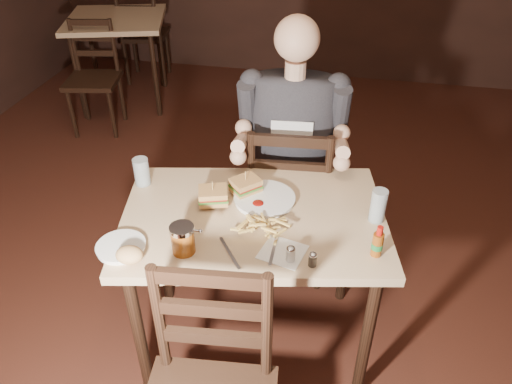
% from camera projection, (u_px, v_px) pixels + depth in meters
% --- Properties ---
extents(room_shell, '(7.00, 7.00, 7.00)m').
position_uv_depth(room_shell, '(339.00, 79.00, 1.54)').
color(room_shell, black).
rests_on(room_shell, ground).
extents(main_table, '(1.17, 0.90, 0.77)m').
position_uv_depth(main_table, '(254.00, 233.00, 2.06)').
color(main_table, tan).
rests_on(main_table, ground).
extents(bg_table, '(0.99, 0.99, 0.77)m').
position_uv_depth(bg_table, '(117.00, 28.00, 4.28)').
color(bg_table, tan).
rests_on(bg_table, ground).
extents(chair_far, '(0.48, 0.52, 0.95)m').
position_uv_depth(chair_far, '(289.00, 196.00, 2.62)').
color(chair_far, black).
rests_on(chair_far, ground).
extents(bg_chair_far, '(0.49, 0.52, 0.91)m').
position_uv_depth(bg_chair_far, '(144.00, 34.00, 4.85)').
color(bg_chair_far, black).
rests_on(bg_chair_far, ground).
extents(bg_chair_near, '(0.47, 0.50, 0.86)m').
position_uv_depth(bg_chair_near, '(93.00, 80.00, 3.99)').
color(bg_chair_near, black).
rests_on(bg_chair_near, ground).
extents(diner, '(0.57, 0.46, 0.92)m').
position_uv_depth(diner, '(293.00, 119.00, 2.30)').
color(diner, '#2C2B30').
rests_on(diner, chair_far).
extents(dinner_plate, '(0.29, 0.29, 0.01)m').
position_uv_depth(dinner_plate, '(265.00, 199.00, 2.08)').
color(dinner_plate, white).
rests_on(dinner_plate, main_table).
extents(sandwich_left, '(0.14, 0.13, 0.10)m').
position_uv_depth(sandwich_left, '(213.00, 192.00, 2.03)').
color(sandwich_left, tan).
rests_on(sandwich_left, dinner_plate).
extents(sandwich_right, '(0.15, 0.15, 0.10)m').
position_uv_depth(sandwich_right, '(246.00, 182.00, 2.09)').
color(sandwich_right, tan).
rests_on(sandwich_right, dinner_plate).
extents(fries_pile, '(0.26, 0.21, 0.04)m').
position_uv_depth(fries_pile, '(262.00, 224.00, 1.91)').
color(fries_pile, '#DAB35B').
rests_on(fries_pile, dinner_plate).
extents(ketchup_dollop, '(0.05, 0.05, 0.01)m').
position_uv_depth(ketchup_dollop, '(258.00, 203.00, 2.04)').
color(ketchup_dollop, maroon).
rests_on(ketchup_dollop, dinner_plate).
extents(glass_left, '(0.08, 0.08, 0.12)m').
position_uv_depth(glass_left, '(142.00, 172.00, 2.15)').
color(glass_left, silver).
rests_on(glass_left, main_table).
extents(glass_right, '(0.07, 0.07, 0.14)m').
position_uv_depth(glass_right, '(378.00, 206.00, 1.94)').
color(glass_right, silver).
rests_on(glass_right, main_table).
extents(hot_sauce, '(0.05, 0.05, 0.13)m').
position_uv_depth(hot_sauce, '(378.00, 241.00, 1.78)').
color(hot_sauce, brown).
rests_on(hot_sauce, main_table).
extents(salt_shaker, '(0.04, 0.04, 0.06)m').
position_uv_depth(salt_shaker, '(291.00, 254.00, 1.77)').
color(salt_shaker, white).
rests_on(salt_shaker, main_table).
extents(pepper_shaker, '(0.04, 0.04, 0.05)m').
position_uv_depth(pepper_shaker, '(313.00, 260.00, 1.75)').
color(pepper_shaker, '#38332D').
rests_on(pepper_shaker, main_table).
extents(syrup_dispenser, '(0.11, 0.11, 0.11)m').
position_uv_depth(syrup_dispenser, '(183.00, 239.00, 1.80)').
color(syrup_dispenser, brown).
rests_on(syrup_dispenser, main_table).
extents(napkin, '(0.19, 0.18, 0.00)m').
position_uv_depth(napkin, '(283.00, 252.00, 1.82)').
color(napkin, white).
rests_on(napkin, main_table).
extents(knife, '(0.12, 0.16, 0.00)m').
position_uv_depth(knife, '(230.00, 253.00, 1.81)').
color(knife, silver).
rests_on(knife, napkin).
extents(fork, '(0.01, 0.16, 0.00)m').
position_uv_depth(fork, '(273.00, 251.00, 1.82)').
color(fork, silver).
rests_on(fork, napkin).
extents(side_plate, '(0.21, 0.21, 0.01)m').
position_uv_depth(side_plate, '(121.00, 247.00, 1.84)').
color(side_plate, white).
rests_on(side_plate, main_table).
extents(bread_roll, '(0.11, 0.10, 0.06)m').
position_uv_depth(bread_roll, '(129.00, 255.00, 1.75)').
color(bread_roll, tan).
rests_on(bread_roll, side_plate).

